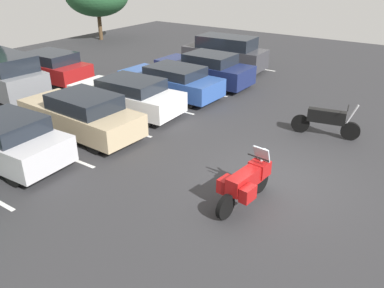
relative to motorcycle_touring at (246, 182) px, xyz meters
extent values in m
cube|color=#2D2D30|center=(1.40, -0.10, -0.67)|extent=(44.00, 44.00, 0.10)
cylinder|color=black|center=(0.70, -0.08, -0.31)|extent=(0.63, 0.19, 0.62)
cylinder|color=black|center=(-0.85, 0.09, -0.31)|extent=(0.63, 0.19, 0.62)
cube|color=#A51414|center=(-0.08, 0.01, 0.08)|extent=(1.20, 0.50, 0.43)
cylinder|color=#B2B2B7|center=(0.58, -0.06, 0.09)|extent=(0.50, 0.12, 1.10)
cylinder|color=black|center=(0.50, -0.05, 0.48)|extent=(0.10, 0.62, 0.04)
cube|color=#A51414|center=(0.60, -0.06, 0.13)|extent=(0.49, 0.50, 0.38)
cube|color=#B2C1CC|center=(0.65, -0.07, 0.52)|extent=(0.21, 0.45, 0.39)
cube|color=#A51414|center=(-0.39, 0.37, -0.01)|extent=(0.46, 0.29, 0.36)
cube|color=#A51414|center=(-0.46, -0.28, -0.01)|extent=(0.46, 0.29, 0.36)
cylinder|color=black|center=(5.43, -1.18, -0.30)|extent=(0.24, 0.65, 0.64)
cylinder|color=black|center=(5.12, 0.47, -0.30)|extent=(0.24, 0.65, 0.64)
cube|color=black|center=(5.27, -0.36, 0.11)|extent=(0.51, 1.29, 0.46)
cylinder|color=#B2B2B7|center=(5.41, -1.06, 0.11)|extent=(0.16, 0.51, 1.11)
cylinder|color=black|center=(5.39, -0.98, 0.51)|extent=(0.62, 0.15, 0.04)
cube|color=silver|center=(-0.90, 6.86, -0.62)|extent=(0.12, 4.62, 0.01)
cube|color=silver|center=(1.75, 6.86, -0.62)|extent=(0.12, 4.62, 0.01)
cube|color=silver|center=(4.40, 6.86, -0.62)|extent=(0.12, 4.62, 0.01)
cube|color=silver|center=(7.06, 6.86, -0.62)|extent=(0.12, 4.62, 0.01)
cube|color=silver|center=(9.71, 6.86, -0.62)|extent=(0.12, 4.62, 0.01)
cube|color=silver|center=(12.36, 6.86, -0.62)|extent=(0.12, 4.62, 0.01)
cube|color=#B7B7BC|center=(-2.09, 7.06, 0.00)|extent=(2.01, 4.33, 0.78)
cube|color=black|center=(-2.08, 6.78, 0.63)|extent=(1.76, 2.09, 0.47)
cylinder|color=black|center=(-1.38, 8.54, -0.27)|extent=(0.25, 0.72, 0.71)
cylinder|color=black|center=(-2.81, 5.58, -0.27)|extent=(0.25, 0.72, 0.71)
cylinder|color=black|center=(-1.25, 5.65, -0.27)|extent=(0.25, 0.72, 0.71)
cube|color=tan|center=(0.64, 6.82, -0.01)|extent=(1.99, 4.84, 0.77)
cube|color=black|center=(0.62, 6.49, 0.62)|extent=(1.74, 2.30, 0.50)
cylinder|color=black|center=(-0.06, 8.48, -0.28)|extent=(0.25, 0.69, 0.68)
cylinder|color=black|center=(1.47, 8.41, -0.28)|extent=(0.25, 0.69, 0.68)
cylinder|color=black|center=(-0.20, 5.23, -0.28)|extent=(0.25, 0.69, 0.68)
cylinder|color=black|center=(1.34, 5.17, -0.28)|extent=(0.25, 0.69, 0.68)
cube|color=white|center=(3.10, 6.96, -0.02)|extent=(2.00, 4.73, 0.75)
cube|color=black|center=(3.11, 6.64, 0.58)|extent=(1.77, 2.38, 0.44)
cylinder|color=black|center=(2.26, 8.51, -0.27)|extent=(0.25, 0.71, 0.70)
cylinder|color=black|center=(3.82, 8.57, -0.27)|extent=(0.25, 0.71, 0.70)
cylinder|color=black|center=(2.38, 5.34, -0.27)|extent=(0.25, 0.71, 0.70)
cylinder|color=black|center=(3.95, 5.41, -0.27)|extent=(0.25, 0.71, 0.70)
cube|color=#2D519E|center=(5.73, 6.75, -0.02)|extent=(1.98, 4.78, 0.75)
cube|color=black|center=(5.72, 6.45, 0.56)|extent=(1.76, 2.37, 0.41)
cylinder|color=black|center=(4.98, 8.38, -0.28)|extent=(0.24, 0.70, 0.69)
cylinder|color=black|center=(6.57, 8.34, -0.28)|extent=(0.24, 0.70, 0.69)
cylinder|color=black|center=(4.89, 5.17, -0.28)|extent=(0.24, 0.70, 0.69)
cylinder|color=black|center=(6.48, 5.12, -0.28)|extent=(0.24, 0.70, 0.69)
cube|color=navy|center=(8.15, 6.53, 0.00)|extent=(1.91, 4.78, 0.85)
cube|color=black|center=(8.15, 6.17, 0.67)|extent=(1.73, 2.22, 0.48)
cylinder|color=black|center=(7.37, 8.16, -0.31)|extent=(0.23, 0.62, 0.62)
cylinder|color=black|center=(8.96, 8.14, -0.31)|extent=(0.23, 0.62, 0.62)
cylinder|color=black|center=(7.33, 4.92, -0.31)|extent=(0.23, 0.62, 0.62)
cylinder|color=black|center=(8.93, 4.90, -0.31)|extent=(0.23, 0.62, 0.62)
cube|color=#38383D|center=(11.12, 7.09, 0.07)|extent=(2.00, 4.60, 0.99)
cube|color=black|center=(11.13, 6.99, 0.89)|extent=(1.78, 3.12, 0.64)
cylinder|color=black|center=(10.29, 8.59, -0.32)|extent=(0.25, 0.62, 0.61)
cylinder|color=black|center=(11.80, 8.66, -0.32)|extent=(0.25, 0.62, 0.61)
cylinder|color=black|center=(10.44, 5.52, -0.32)|extent=(0.25, 0.62, 0.61)
cylinder|color=black|center=(11.95, 5.60, -0.32)|extent=(0.25, 0.62, 0.61)
cube|color=slate|center=(1.57, 13.00, 0.12)|extent=(2.34, 4.89, 1.02)
cube|color=black|center=(1.55, 12.78, 0.96)|extent=(2.06, 3.44, 0.67)
cylinder|color=black|center=(2.54, 14.53, -0.27)|extent=(0.28, 0.71, 0.69)
cylinder|color=black|center=(0.60, 11.47, -0.27)|extent=(0.28, 0.71, 0.69)
cylinder|color=black|center=(2.25, 11.32, -0.27)|extent=(0.28, 0.71, 0.69)
cube|color=maroon|center=(4.22, 13.35, -0.03)|extent=(1.94, 4.70, 0.75)
cube|color=black|center=(4.23, 12.99, 0.60)|extent=(1.75, 2.38, 0.50)
cylinder|color=black|center=(3.39, 14.92, -0.28)|extent=(0.23, 0.69, 0.69)
cylinder|color=black|center=(4.99, 14.95, -0.28)|extent=(0.23, 0.69, 0.69)
cylinder|color=black|center=(3.45, 11.75, -0.28)|extent=(0.23, 0.69, 0.69)
cylinder|color=black|center=(5.05, 11.78, -0.28)|extent=(0.23, 0.69, 0.69)
cylinder|color=#4C3823|center=(13.45, 19.26, 0.22)|extent=(0.29, 0.29, 1.69)
camera|label=1|loc=(-7.66, -3.62, 5.03)|focal=36.57mm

